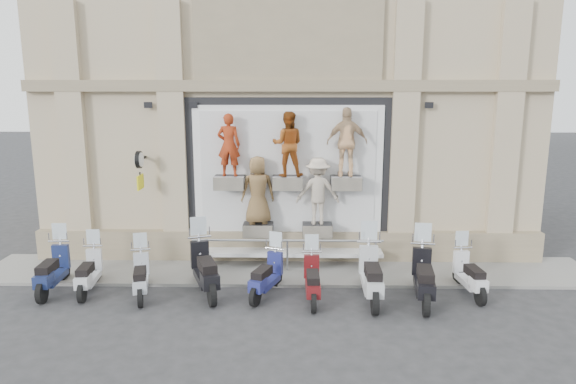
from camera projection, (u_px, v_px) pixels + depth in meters
name	position (u px, v px, depth m)	size (l,w,h in m)	color
ground	(286.00, 305.00, 11.56)	(90.00, 90.00, 0.00)	#2C2C2F
sidewalk	(287.00, 270.00, 13.61)	(16.00, 2.20, 0.08)	gray
building	(290.00, 51.00, 17.21)	(14.00, 8.60, 12.00)	tan
shop_vitrine	(292.00, 178.00, 13.75)	(5.60, 0.83, 4.30)	black
guard_rail	(287.00, 256.00, 13.43)	(5.06, 0.10, 0.93)	#9EA0A5
clock_sign_bracket	(140.00, 165.00, 13.48)	(0.10, 0.80, 1.02)	black
scooter_a	(52.00, 261.00, 12.17)	(0.55, 1.88, 1.53)	#16204D
scooter_b	(88.00, 264.00, 12.16)	(0.50, 1.72, 1.40)	silver
scooter_c	(140.00, 268.00, 11.90)	(0.50, 1.71, 1.39)	#AAAEB8
scooter_d	(204.00, 259.00, 12.04)	(0.62, 2.11, 1.71)	black
scooter_e	(266.00, 267.00, 11.93)	(0.51, 1.73, 1.41)	navy
scooter_f	(313.00, 271.00, 11.66)	(0.51, 1.74, 1.41)	#540E11
scooter_g	(372.00, 265.00, 11.65)	(0.61, 2.10, 1.71)	#AFB3B7
scooter_h	(424.00, 267.00, 11.56)	(0.60, 2.07, 1.68)	black
scooter_i	(470.00, 266.00, 12.01)	(0.50, 1.72, 1.40)	silver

